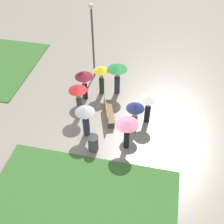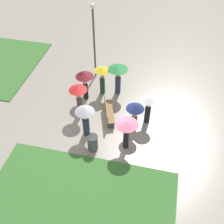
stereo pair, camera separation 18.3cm
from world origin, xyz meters
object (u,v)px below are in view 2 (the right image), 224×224
lamp_post (94,33)px  crowd_person_grey (85,116)px  crowd_person_yellow (102,74)px  crowd_person_pink (127,128)px  crowd_person_red (79,94)px  park_bench (108,111)px  crowd_person_green (118,74)px  trash_bin (93,143)px  crowd_person_maroon (85,79)px  crowd_person_navy (135,112)px  crowd_person_white (149,104)px

lamp_post → crowd_person_grey: lamp_post is taller
crowd_person_yellow → crowd_person_grey: bearing=-55.2°
lamp_post → crowd_person_pink: size_ratio=2.61×
crowd_person_grey → crowd_person_pink: crowd_person_grey is taller
crowd_person_yellow → crowd_person_red: 2.24m
park_bench → crowd_person_green: (2.24, -0.08, 0.96)m
trash_bin → crowd_person_maroon: 4.14m
crowd_person_green → crowd_person_red: bearing=-169.2°
crowd_person_grey → crowd_person_maroon: crowd_person_maroon is taller
park_bench → lamp_post: 4.86m
crowd_person_navy → crowd_person_red: bearing=-115.8°
crowd_person_yellow → crowd_person_navy: bearing=-13.6°
crowd_person_maroon → crowd_person_white: (-1.17, -3.89, -0.15)m
crowd_person_white → crowd_person_pink: bearing=93.2°
trash_bin → crowd_person_green: 4.77m
crowd_person_white → crowd_person_navy: bearing=78.2°
crowd_person_navy → crowd_person_maroon: bearing=-136.2°
crowd_person_navy → crowd_person_yellow: 3.65m
park_bench → trash_bin: (-2.42, 0.23, -0.02)m
crowd_person_red → crowd_person_white: size_ratio=1.07×
crowd_person_green → trash_bin: bearing=-136.5°
lamp_post → crowd_person_yellow: bearing=-151.6°
crowd_person_grey → crowd_person_white: (1.65, -3.02, -0.02)m
crowd_person_grey → park_bench: bearing=-49.3°
lamp_post → crowd_person_yellow: 2.56m
park_bench → crowd_person_white: bearing=-105.3°
lamp_post → crowd_person_navy: lamp_post is taller
park_bench → crowd_person_grey: bearing=132.4°
park_bench → trash_bin: bearing=155.8°
trash_bin → crowd_person_pink: 1.96m
crowd_person_grey → crowd_person_pink: size_ratio=1.01×
crowd_person_navy → crowd_person_maroon: 3.85m
crowd_person_grey → crowd_person_white: size_ratio=1.02×
crowd_person_navy → crowd_person_green: size_ratio=0.96×
lamp_post → crowd_person_white: bearing=-132.0°
lamp_post → crowd_person_pink: lamp_post is taller
crowd_person_grey → crowd_person_yellow: 3.54m
crowd_person_white → crowd_person_green: bearing=-20.4°
park_bench → crowd_person_maroon: bearing=33.7°
lamp_post → crowd_person_yellow: size_ratio=2.57×
park_bench → crowd_person_white: (0.14, -2.19, 0.85)m
crowd_person_maroon → lamp_post: bearing=-117.8°
crowd_person_green → crowd_person_red: crowd_person_red is taller
crowd_person_maroon → park_bench: bearing=113.7°
crowd_person_pink → trash_bin: bearing=155.5°
crowd_person_grey → crowd_person_red: (1.44, 0.80, 0.12)m
trash_bin → crowd_person_grey: size_ratio=0.47×
crowd_person_yellow → crowd_person_green: bearing=47.8°
crowd_person_maroon → crowd_person_green: size_ratio=0.98×
trash_bin → crowd_person_yellow: 4.58m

